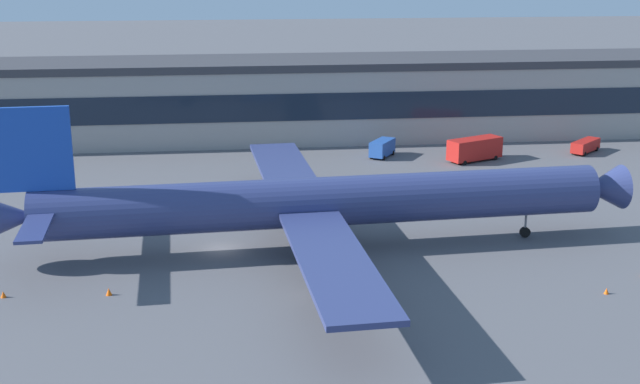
{
  "coord_description": "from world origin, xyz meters",
  "views": [
    {
      "loc": [
        0.82,
        -82.54,
        29.81
      ],
      "look_at": [
        10.64,
        2.81,
        5.0
      ],
      "focal_mm": 47.11,
      "sensor_mm": 36.0,
      "label": 1
    }
  ],
  "objects_px": {
    "fuel_truck": "(476,148)",
    "traffic_cone_1": "(607,291)",
    "traffic_cone_3": "(109,292)",
    "belt_loader": "(586,145)",
    "traffic_cone_0": "(3,294)",
    "crew_van": "(382,148)",
    "airliner": "(315,202)"
  },
  "relations": [
    {
      "from": "fuel_truck",
      "to": "traffic_cone_3",
      "type": "xyz_separation_m",
      "value": [
        -47.28,
        -45.02,
        -1.54
      ]
    },
    {
      "from": "airliner",
      "to": "traffic_cone_1",
      "type": "distance_m",
      "value": 29.2
    },
    {
      "from": "crew_van",
      "to": "belt_loader",
      "type": "height_order",
      "value": "crew_van"
    },
    {
      "from": "airliner",
      "to": "traffic_cone_3",
      "type": "height_order",
      "value": "airliner"
    },
    {
      "from": "crew_van",
      "to": "belt_loader",
      "type": "distance_m",
      "value": 31.52
    },
    {
      "from": "crew_van",
      "to": "fuel_truck",
      "type": "relative_size",
      "value": 0.63
    },
    {
      "from": "airliner",
      "to": "traffic_cone_1",
      "type": "bearing_deg",
      "value": -30.5
    },
    {
      "from": "belt_loader",
      "to": "traffic_cone_0",
      "type": "height_order",
      "value": "belt_loader"
    },
    {
      "from": "fuel_truck",
      "to": "traffic_cone_1",
      "type": "relative_size",
      "value": 15.59
    },
    {
      "from": "crew_van",
      "to": "traffic_cone_0",
      "type": "distance_m",
      "value": 64.83
    },
    {
      "from": "crew_van",
      "to": "belt_loader",
      "type": "xyz_separation_m",
      "value": [
        31.51,
        -0.73,
        -0.31
      ]
    },
    {
      "from": "traffic_cone_1",
      "to": "traffic_cone_3",
      "type": "distance_m",
      "value": 44.81
    },
    {
      "from": "crew_van",
      "to": "traffic_cone_1",
      "type": "xyz_separation_m",
      "value": [
        10.52,
        -53.59,
        -1.18
      ]
    },
    {
      "from": "airliner",
      "to": "traffic_cone_3",
      "type": "relative_size",
      "value": 97.97
    },
    {
      "from": "traffic_cone_1",
      "to": "traffic_cone_3",
      "type": "height_order",
      "value": "traffic_cone_3"
    },
    {
      "from": "crew_van",
      "to": "traffic_cone_3",
      "type": "bearing_deg",
      "value": -124.91
    },
    {
      "from": "airliner",
      "to": "fuel_truck",
      "type": "distance_m",
      "value": 44.84
    },
    {
      "from": "belt_loader",
      "to": "traffic_cone_3",
      "type": "relative_size",
      "value": 8.91
    },
    {
      "from": "airliner",
      "to": "fuel_truck",
      "type": "xyz_separation_m",
      "value": [
        27.54,
        35.24,
        -3.22
      ]
    },
    {
      "from": "airliner",
      "to": "traffic_cone_3",
      "type": "bearing_deg",
      "value": -153.65
    },
    {
      "from": "fuel_truck",
      "to": "traffic_cone_1",
      "type": "bearing_deg",
      "value": -93.13
    },
    {
      "from": "airliner",
      "to": "belt_loader",
      "type": "xyz_separation_m",
      "value": [
        45.8,
        38.25,
        -3.95
      ]
    },
    {
      "from": "belt_loader",
      "to": "traffic_cone_1",
      "type": "bearing_deg",
      "value": -111.65
    },
    {
      "from": "fuel_truck",
      "to": "traffic_cone_1",
      "type": "xyz_separation_m",
      "value": [
        -2.73,
        -49.85,
        -1.6
      ]
    },
    {
      "from": "belt_loader",
      "to": "fuel_truck",
      "type": "xyz_separation_m",
      "value": [
        -18.26,
        -3.01,
        0.73
      ]
    },
    {
      "from": "crew_van",
      "to": "belt_loader",
      "type": "relative_size",
      "value": 0.92
    },
    {
      "from": "belt_loader",
      "to": "traffic_cone_0",
      "type": "xyz_separation_m",
      "value": [
        -74.84,
        -47.49,
        -0.85
      ]
    },
    {
      "from": "belt_loader",
      "to": "traffic_cone_0",
      "type": "distance_m",
      "value": 88.64
    },
    {
      "from": "traffic_cone_0",
      "to": "traffic_cone_3",
      "type": "relative_size",
      "value": 0.9
    },
    {
      "from": "airliner",
      "to": "traffic_cone_3",
      "type": "distance_m",
      "value": 22.54
    },
    {
      "from": "airliner",
      "to": "belt_loader",
      "type": "bearing_deg",
      "value": 39.87
    },
    {
      "from": "crew_van",
      "to": "traffic_cone_1",
      "type": "height_order",
      "value": "crew_van"
    }
  ]
}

